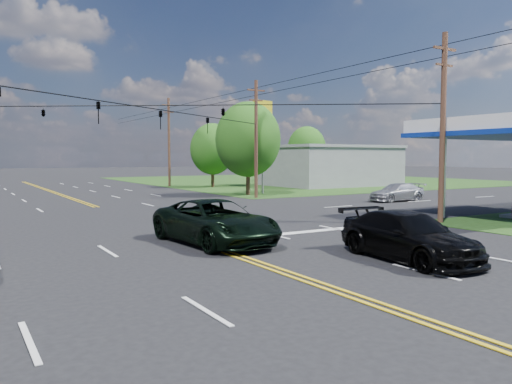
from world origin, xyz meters
TOP-DOWN VIEW (x-y plane):
  - ground at (0.00, 12.00)m, footprint 280.00×280.00m
  - grass_ne at (35.00, 44.00)m, footprint 46.00×48.00m
  - stop_bar at (5.00, 4.00)m, footprint 10.00×0.50m
  - retail_ne at (30.00, 32.00)m, footprint 14.00×10.00m
  - pole_se at (13.00, 3.00)m, footprint 1.60×0.28m
  - pole_ne at (13.00, 21.00)m, footprint 1.60×0.28m
  - pole_right_far at (13.00, 40.00)m, footprint 1.60×0.28m
  - span_wire_signals at (0.00, 12.00)m, footprint 26.00×18.00m
  - power_lines at (0.00, 10.00)m, footprint 26.04×100.00m
  - tree_right_a at (14.00, 24.00)m, footprint 5.70×5.70m
  - tree_right_b at (16.50, 36.00)m, footprint 4.94×4.94m
  - tree_far_r at (34.00, 42.00)m, footprint 5.32×5.32m
  - pickup_dkgreen at (0.50, 3.50)m, footprint 3.27×6.27m
  - suv_black at (4.48, -2.51)m, footprint 2.71×5.54m
  - sedan_far at (20.61, 13.00)m, footprint 4.72×2.04m
  - polesign_ne at (16.02, 24.81)m, footprint 2.31×0.86m

SIDE VIEW (x-z plane):
  - ground at x=0.00m, z-range 0.00..0.00m
  - grass_ne at x=35.00m, z-range -0.01..0.01m
  - stop_bar at x=5.00m, z-range -0.01..0.01m
  - sedan_far at x=20.61m, z-range 0.00..1.35m
  - suv_black at x=4.48m, z-range 0.00..1.55m
  - pickup_dkgreen at x=0.50m, z-range 0.00..1.69m
  - retail_ne at x=30.00m, z-range 0.00..4.40m
  - tree_right_b at x=16.50m, z-range 0.68..7.76m
  - tree_far_r at x=34.00m, z-range 0.73..8.36m
  - tree_right_a at x=14.00m, z-range 0.78..8.96m
  - pole_se at x=13.00m, z-range 0.17..9.67m
  - pole_ne at x=13.00m, z-range 0.17..9.67m
  - pole_right_far at x=13.00m, z-range 0.17..10.17m
  - span_wire_signals at x=0.00m, z-range 5.43..6.56m
  - polesign_ne at x=16.02m, z-range 2.42..10.88m
  - power_lines at x=0.00m, z-range 8.28..8.92m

